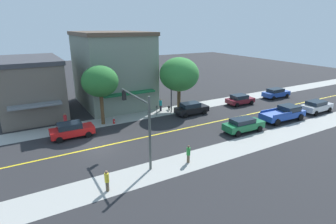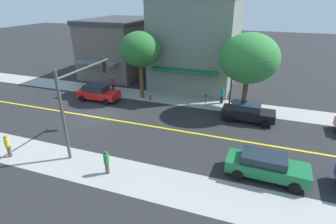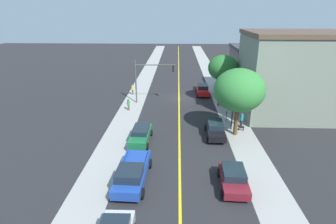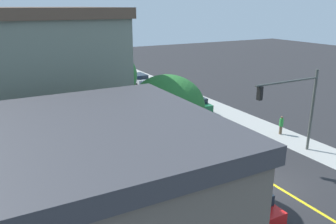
# 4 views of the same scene
# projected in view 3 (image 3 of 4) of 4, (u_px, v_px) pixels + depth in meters

# --- Properties ---
(ground_plane) EXTENTS (140.00, 140.00, 0.00)m
(ground_plane) POSITION_uv_depth(u_px,v_px,m) (179.00, 98.00, 41.26)
(ground_plane) COLOR #262628
(sidewalk_left) EXTENTS (3.09, 126.00, 0.01)m
(sidewalk_left) POSITION_uv_depth(u_px,v_px,m) (222.00, 98.00, 41.04)
(sidewalk_left) COLOR #9E9E99
(sidewalk_left) RESTS_ON ground
(sidewalk_right) EXTENTS (3.09, 126.00, 0.01)m
(sidewalk_right) POSITION_uv_depth(u_px,v_px,m) (136.00, 97.00, 41.47)
(sidewalk_right) COLOR #9E9E99
(sidewalk_right) RESTS_ON ground
(road_centerline_stripe) EXTENTS (0.20, 126.00, 0.00)m
(road_centerline_stripe) POSITION_uv_depth(u_px,v_px,m) (179.00, 98.00, 41.26)
(road_centerline_stripe) COLOR yellow
(road_centerline_stripe) RESTS_ON ground
(corner_shop_building) EXTENTS (11.77, 7.39, 7.28)m
(corner_shop_building) POSITION_uv_depth(u_px,v_px,m) (264.00, 69.00, 43.72)
(corner_shop_building) COLOR #665B51
(corner_shop_building) RESTS_ON ground
(pale_office_building) EXTENTS (12.60, 9.28, 10.26)m
(pale_office_building) POSITION_uv_depth(u_px,v_px,m) (292.00, 75.00, 33.07)
(pale_office_building) COLOR gray
(pale_office_building) RESTS_ON ground
(street_tree_left_near) EXTENTS (4.12, 4.12, 6.86)m
(street_tree_left_near) POSITION_uv_depth(u_px,v_px,m) (223.00, 68.00, 37.18)
(street_tree_left_near) COLOR brown
(street_tree_left_near) RESTS_ON ground
(street_tree_right_corner) EXTENTS (5.18, 5.18, 7.17)m
(street_tree_right_corner) POSITION_uv_depth(u_px,v_px,m) (239.00, 90.00, 27.41)
(street_tree_right_corner) COLOR brown
(street_tree_right_corner) RESTS_ON ground
(fire_hydrant) EXTENTS (0.44, 0.24, 0.75)m
(fire_hydrant) POSITION_uv_depth(u_px,v_px,m) (218.00, 103.00, 37.78)
(fire_hydrant) COLOR red
(fire_hydrant) RESTS_ON ground
(parking_meter) EXTENTS (0.12, 0.18, 1.29)m
(parking_meter) POSITION_uv_depth(u_px,v_px,m) (227.00, 115.00, 32.21)
(parking_meter) COLOR #4C4C51
(parking_meter) RESTS_ON ground
(traffic_light_mast) EXTENTS (5.74, 0.32, 6.08)m
(traffic_light_mast) POSITION_uv_depth(u_px,v_px,m) (149.00, 75.00, 37.66)
(traffic_light_mast) COLOR #474C47
(traffic_light_mast) RESTS_ON ground
(street_lamp) EXTENTS (0.70, 0.36, 5.56)m
(street_lamp) POSITION_uv_depth(u_px,v_px,m) (234.00, 100.00, 29.14)
(street_lamp) COLOR #38383D
(street_lamp) RESTS_ON ground
(red_sedan_left_curb) EXTENTS (2.03, 4.32, 1.60)m
(red_sedan_left_curb) POSITION_uv_depth(u_px,v_px,m) (203.00, 90.00, 42.46)
(red_sedan_left_curb) COLOR red
(red_sedan_left_curb) RESTS_ON ground
(black_sedan_left_curb) EXTENTS (2.03, 4.42, 1.59)m
(black_sedan_left_curb) POSITION_uv_depth(u_px,v_px,m) (215.00, 129.00, 28.47)
(black_sedan_left_curb) COLOR black
(black_sedan_left_curb) RESTS_ON ground
(maroon_sedan_left_curb) EXTENTS (2.23, 4.19, 1.47)m
(maroon_sedan_left_curb) POSITION_uv_depth(u_px,v_px,m) (233.00, 178.00, 20.28)
(maroon_sedan_left_curb) COLOR maroon
(maroon_sedan_left_curb) RESTS_ON ground
(green_sedan_right_curb) EXTENTS (2.09, 4.74, 1.52)m
(green_sedan_right_curb) POSITION_uv_depth(u_px,v_px,m) (141.00, 135.00, 27.26)
(green_sedan_right_curb) COLOR #196638
(green_sedan_right_curb) RESTS_ON ground
(blue_pickup_truck) EXTENTS (2.53, 5.96, 1.72)m
(blue_pickup_truck) POSITION_uv_depth(u_px,v_px,m) (132.00, 173.00, 20.72)
(blue_pickup_truck) COLOR #1E429E
(blue_pickup_truck) RESTS_ON ground
(pedestrian_red_shirt) EXTENTS (0.37, 0.37, 1.72)m
(pedestrian_red_shirt) POSITION_uv_depth(u_px,v_px,m) (223.00, 89.00, 42.38)
(pedestrian_red_shirt) COLOR black
(pedestrian_red_shirt) RESTS_ON ground
(pedestrian_green_shirt) EXTENTS (0.33, 0.33, 1.57)m
(pedestrian_green_shirt) POSITION_uv_depth(u_px,v_px,m) (128.00, 104.00, 35.84)
(pedestrian_green_shirt) COLOR brown
(pedestrian_green_shirt) RESTS_ON ground
(pedestrian_yellow_shirt) EXTENTS (0.32, 0.32, 1.61)m
(pedestrian_yellow_shirt) POSITION_uv_depth(u_px,v_px,m) (133.00, 89.00, 42.58)
(pedestrian_yellow_shirt) COLOR brown
(pedestrian_yellow_shirt) RESTS_ON ground
(pedestrian_teal_shirt) EXTENTS (0.38, 0.38, 1.65)m
(pedestrian_teal_shirt) POSITION_uv_depth(u_px,v_px,m) (241.00, 119.00, 30.88)
(pedestrian_teal_shirt) COLOR black
(pedestrian_teal_shirt) RESTS_ON ground
(small_dog) EXTENTS (0.86, 0.48, 0.64)m
(small_dog) POSITION_uv_depth(u_px,v_px,m) (241.00, 127.00, 29.98)
(small_dog) COLOR black
(small_dog) RESTS_ON ground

